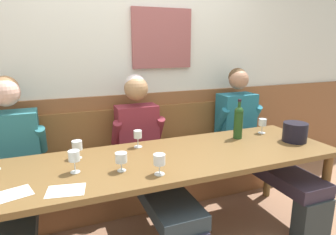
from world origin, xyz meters
The scene contains 17 objects.
room_wall_back centered at (0.00, 1.09, 1.40)m, with size 6.80×0.12×2.80m.
wood_wainscot_panel centered at (0.00, 1.04, 0.54)m, with size 6.80×0.03×1.07m, color brown.
wall_bench centered at (0.00, 0.83, 0.28)m, with size 2.96×0.42×0.94m.
dining_table centered at (0.00, 0.12, 0.67)m, with size 2.66×0.81×0.75m.
person_center_right_seat centered at (-1.09, 0.49, 0.65)m, with size 0.52×1.28×1.32m.
person_center_left_seat centered at (-0.03, 0.47, 0.64)m, with size 0.49×1.28×1.29m.
person_left_seat centered at (1.07, 0.48, 0.64)m, with size 0.49×1.28×1.31m.
ice_bucket centered at (1.14, 0.05, 0.83)m, with size 0.20×0.20×0.16m, color black.
wine_bottle_green_tall centered at (0.74, 0.30, 0.90)m, with size 0.08×0.08×0.35m.
wine_glass_mid_right centered at (-0.37, 0.00, 0.83)m, with size 0.08×0.08×0.12m.
wine_glass_left_end centered at (-0.16, -0.14, 0.84)m, with size 0.08×0.08×0.14m.
wine_glass_mid_left centered at (-0.62, 0.34, 0.84)m, with size 0.07×0.07×0.13m.
wine_glass_center_rear centered at (-0.65, 0.09, 0.85)m, with size 0.07×0.07×0.15m.
wine_glass_near_bucket centered at (-0.14, 0.40, 0.84)m, with size 0.07×0.07×0.14m.
wine_glass_by_bottle centered at (1.04, 0.34, 0.84)m, with size 0.07×0.07×0.14m.
tasting_sheet_left_guest centered at (-1.01, -0.08, 0.75)m, with size 0.21×0.15×0.00m, color white.
tasting_sheet_right_guest centered at (-0.72, -0.15, 0.75)m, with size 0.21×0.15×0.00m, color white.
Camera 1 is at (-0.74, -1.76, 1.55)m, focal length 31.18 mm.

